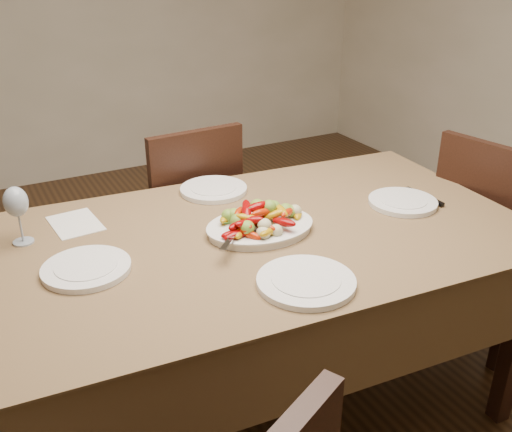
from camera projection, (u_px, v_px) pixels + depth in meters
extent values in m
cube|color=brown|center=(256.00, 326.00, 2.06)|extent=(1.91, 1.18, 0.76)
ellipsoid|color=white|center=(260.00, 229.00, 1.90)|extent=(0.37, 0.29, 0.02)
cylinder|color=white|center=(86.00, 269.00, 1.67)|extent=(0.26, 0.26, 0.02)
cylinder|color=white|center=(403.00, 202.00, 2.10)|extent=(0.25, 0.25, 0.02)
cylinder|color=white|center=(214.00, 190.00, 2.21)|extent=(0.26, 0.26, 0.02)
cylinder|color=white|center=(306.00, 282.00, 1.60)|extent=(0.28, 0.28, 0.02)
cube|color=silver|center=(75.00, 223.00, 1.96)|extent=(0.17, 0.22, 0.00)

